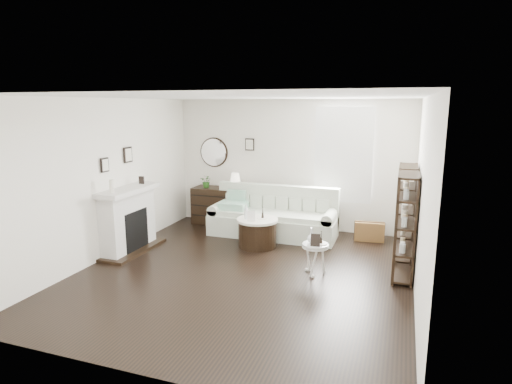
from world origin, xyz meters
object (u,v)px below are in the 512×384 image
at_px(sofa, 274,219).
at_px(dresser, 221,206).
at_px(pedestal_table, 315,246).
at_px(drum_table, 257,232).

distance_m(sofa, dresser, 1.39).
height_order(sofa, pedestal_table, sofa).
bearing_deg(pedestal_table, drum_table, 142.89).
bearing_deg(dresser, pedestal_table, -40.32).
xyz_separation_m(sofa, pedestal_table, (1.20, -1.76, 0.13)).
bearing_deg(drum_table, sofa, 84.87).
bearing_deg(dresser, drum_table, -43.28).
height_order(sofa, dresser, sofa).
bearing_deg(sofa, pedestal_table, -55.67).
relative_size(sofa, drum_table, 3.30).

